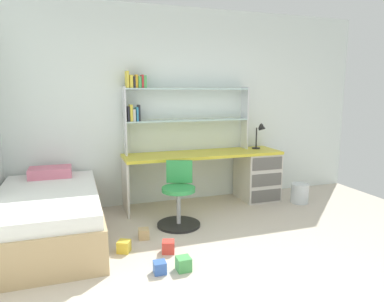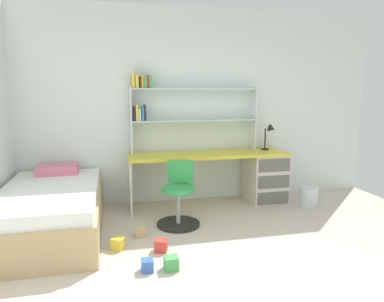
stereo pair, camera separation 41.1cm
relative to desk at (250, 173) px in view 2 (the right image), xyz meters
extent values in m
cube|color=beige|center=(-0.83, -2.26, -0.44)|extent=(5.73, 6.16, 0.02)
cube|color=silver|center=(-0.83, 0.35, 0.95)|extent=(5.73, 0.06, 2.76)
cube|color=gold|center=(-0.61, 0.00, 0.30)|extent=(2.24, 0.59, 0.04)
cube|color=beige|center=(0.25, 0.00, -0.07)|extent=(0.52, 0.56, 0.71)
cube|color=beige|center=(-1.72, 0.00, -0.07)|extent=(0.03, 0.53, 0.71)
cube|color=#5E5B57|center=(0.25, -0.28, -0.31)|extent=(0.47, 0.01, 0.18)
cube|color=#5E5B57|center=(0.25, -0.28, -0.07)|extent=(0.47, 0.01, 0.18)
cube|color=#5E5B57|center=(0.25, -0.28, 0.16)|extent=(0.47, 0.01, 0.18)
cube|color=silver|center=(-1.68, 0.18, 0.78)|extent=(0.02, 0.22, 0.92)
cube|color=silver|center=(0.11, 0.18, 0.78)|extent=(0.02, 0.22, 0.92)
cube|color=silver|center=(-0.79, 0.18, 0.77)|extent=(1.76, 0.22, 0.02)
cube|color=silver|center=(-0.79, 0.18, 1.21)|extent=(1.76, 0.22, 0.02)
cube|color=#26262D|center=(-1.63, 0.18, 0.88)|extent=(0.03, 0.16, 0.19)
cube|color=yellow|center=(-1.59, 0.18, 0.89)|extent=(0.04, 0.15, 0.22)
cube|color=beige|center=(-1.56, 0.18, 0.86)|extent=(0.03, 0.16, 0.16)
cube|color=#338CBF|center=(-1.52, 0.18, 0.88)|extent=(0.02, 0.18, 0.19)
cube|color=#26262D|center=(-1.49, 0.18, 0.89)|extent=(0.03, 0.14, 0.22)
cube|color=yellow|center=(-1.63, 0.18, 1.33)|extent=(0.03, 0.18, 0.22)
cube|color=yellow|center=(-1.58, 0.18, 1.30)|extent=(0.04, 0.16, 0.17)
cube|color=#26262D|center=(-1.54, 0.18, 1.30)|extent=(0.02, 0.14, 0.15)
cube|color=gold|center=(-1.51, 0.18, 1.31)|extent=(0.03, 0.13, 0.17)
cube|color=#4CA559|center=(-1.47, 0.18, 1.30)|extent=(0.04, 0.15, 0.15)
cube|color=red|center=(-1.43, 0.18, 1.31)|extent=(0.02, 0.15, 0.17)
cube|color=#4CA559|center=(-1.40, 0.18, 1.30)|extent=(0.04, 0.14, 0.16)
cylinder|color=black|center=(0.26, 0.09, 0.33)|extent=(0.12, 0.12, 0.02)
cylinder|color=black|center=(0.26, 0.09, 0.49)|extent=(0.02, 0.02, 0.30)
cone|color=black|center=(0.34, 0.04, 0.64)|extent=(0.12, 0.11, 0.13)
cylinder|color=black|center=(-1.19, -0.68, -0.41)|extent=(0.52, 0.52, 0.03)
cylinder|color=#A5A8AD|center=(-1.19, -0.68, -0.21)|extent=(0.05, 0.05, 0.43)
cylinder|color=green|center=(-1.19, -0.68, 0.03)|extent=(0.40, 0.40, 0.05)
cube|color=green|center=(-1.12, -0.51, 0.20)|extent=(0.31, 0.15, 0.28)
cube|color=tan|center=(-2.64, -0.65, -0.22)|extent=(1.09, 1.89, 0.41)
cube|color=white|center=(-2.64, -0.65, 0.05)|extent=(1.03, 1.83, 0.14)
cube|color=#D8728C|center=(-2.64, 0.05, 0.18)|extent=(0.50, 0.32, 0.12)
cylinder|color=silver|center=(0.73, -0.39, -0.29)|extent=(0.25, 0.25, 0.28)
cube|color=tan|center=(-1.66, -0.91, -0.37)|extent=(0.13, 0.13, 0.11)
cube|color=#3860B7|center=(-1.66, -1.69, -0.37)|extent=(0.11, 0.11, 0.11)
cube|color=#479E51|center=(-1.45, -1.71, -0.36)|extent=(0.13, 0.13, 0.13)
cube|color=gold|center=(-1.91, -1.17, -0.37)|extent=(0.16, 0.16, 0.12)
cube|color=red|center=(-1.49, -1.32, -0.37)|extent=(0.15, 0.15, 0.12)
camera|label=1|loc=(-2.31, -4.52, 1.18)|focal=32.60mm
camera|label=2|loc=(-1.92, -4.63, 1.18)|focal=32.60mm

